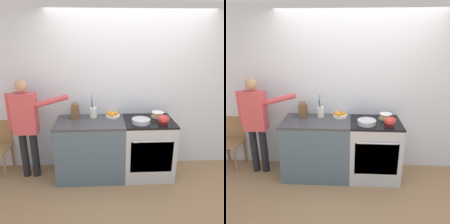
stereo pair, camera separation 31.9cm
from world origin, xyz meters
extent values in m
plane|color=#93704C|center=(0.00, 0.00, 0.00)|extent=(16.00, 16.00, 0.00)
cube|color=silver|center=(0.00, 0.66, 1.30)|extent=(8.00, 0.04, 2.60)
cube|color=#4C6070|center=(-0.63, 0.32, 0.44)|extent=(1.02, 0.64, 0.88)
cube|color=#3D3D42|center=(-0.63, 0.32, 0.90)|extent=(1.02, 0.64, 0.03)
cube|color=#B7BABF|center=(0.26, 0.32, 0.44)|extent=(0.75, 0.64, 0.89)
cube|color=black|center=(0.26, 0.01, 0.47)|extent=(0.61, 0.01, 0.49)
cylinder|color=#B7BABF|center=(0.26, -0.02, 0.72)|extent=(0.56, 0.02, 0.02)
cube|color=black|center=(0.26, 0.32, 0.90)|extent=(0.75, 0.64, 0.03)
cylinder|color=#4C4C51|center=(0.42, 0.43, 0.92)|extent=(0.23, 0.23, 0.01)
cylinder|color=tan|center=(0.42, 0.43, 0.94)|extent=(0.18, 0.18, 0.04)
cylinder|color=tan|center=(0.42, 0.43, 0.98)|extent=(0.17, 0.17, 0.04)
cylinder|color=white|center=(0.42, 0.43, 1.00)|extent=(0.18, 0.18, 0.01)
cylinder|color=red|center=(0.43, 0.16, 0.92)|extent=(0.11, 0.11, 0.01)
ellipsoid|color=red|center=(0.43, 0.16, 0.98)|extent=(0.16, 0.16, 0.14)
cone|color=red|center=(0.51, 0.16, 1.01)|extent=(0.08, 0.04, 0.07)
sphere|color=black|center=(0.43, 0.16, 1.06)|extent=(0.02, 0.02, 0.02)
cylinder|color=#B7BABF|center=(0.11, 0.20, 0.95)|extent=(0.26, 0.26, 0.06)
torus|color=#B7BABF|center=(0.11, 0.20, 0.98)|extent=(0.27, 0.27, 0.01)
cube|color=brown|center=(-0.86, 0.47, 1.01)|extent=(0.11, 0.13, 0.20)
cylinder|color=brown|center=(-0.90, 0.44, 1.14)|extent=(0.01, 0.03, 0.07)
cylinder|color=brown|center=(-0.86, 0.44, 1.15)|extent=(0.01, 0.04, 0.08)
cylinder|color=brown|center=(-0.83, 0.44, 1.15)|extent=(0.01, 0.04, 0.08)
cylinder|color=brown|center=(-0.90, 0.47, 1.14)|extent=(0.01, 0.03, 0.06)
cylinder|color=brown|center=(-0.86, 0.47, 1.14)|extent=(0.01, 0.03, 0.06)
cylinder|color=silver|center=(-0.59, 0.49, 1.00)|extent=(0.11, 0.11, 0.16)
cylinder|color=#B7BABF|center=(-0.61, 0.48, 1.09)|extent=(0.04, 0.04, 0.24)
cylinder|color=teal|center=(-0.61, 0.50, 1.12)|extent=(0.04, 0.07, 0.29)
cylinder|color=black|center=(-0.59, 0.47, 1.08)|extent=(0.04, 0.01, 0.22)
cylinder|color=silver|center=(-0.28, 0.49, 0.94)|extent=(0.22, 0.22, 0.04)
sphere|color=orange|center=(-0.23, 0.49, 0.98)|extent=(0.07, 0.07, 0.07)
sphere|color=orange|center=(-0.34, 0.49, 0.98)|extent=(0.08, 0.08, 0.08)
sphere|color=orange|center=(-0.29, 0.43, 0.98)|extent=(0.08, 0.08, 0.08)
cylinder|color=black|center=(-1.66, 0.34, 0.37)|extent=(0.11, 0.11, 0.74)
cylinder|color=black|center=(-1.50, 0.34, 0.37)|extent=(0.11, 0.11, 0.74)
cube|color=#D14C51|center=(-1.58, 0.34, 1.04)|extent=(0.34, 0.20, 0.61)
cylinder|color=#D14C51|center=(-1.79, 0.34, 1.09)|extent=(0.08, 0.08, 0.52)
cylinder|color=#D14C51|center=(-1.19, 0.34, 1.23)|extent=(0.52, 0.08, 0.21)
sphere|color=tan|center=(-1.58, 0.34, 1.46)|extent=(0.18, 0.18, 0.18)
cylinder|color=#997047|center=(-1.97, 0.29, 0.21)|extent=(0.04, 0.04, 0.42)
cylinder|color=#997047|center=(-1.97, 0.61, 0.21)|extent=(0.04, 0.04, 0.42)
camera|label=1|loc=(-0.46, -2.74, 2.07)|focal=35.00mm
camera|label=2|loc=(-0.14, -2.74, 2.07)|focal=35.00mm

